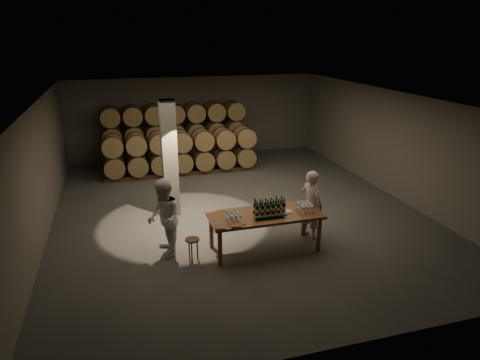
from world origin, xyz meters
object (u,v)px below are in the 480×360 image
object	(u,v)px
person_woman	(164,218)
notebook_near	(236,226)
bottle_cluster	(269,207)
stool	(192,243)
tasting_table	(265,218)
person_man	(311,204)
plate	(287,211)

from	to	relation	value
person_woman	notebook_near	bearing A→B (deg)	57.27
notebook_near	person_woman	world-z (taller)	person_woman
bottle_cluster	stool	bearing A→B (deg)	-176.80
tasting_table	notebook_near	distance (m)	0.94
person_man	person_woman	size ratio (longest dim) A/B	0.95
person_man	bottle_cluster	bearing A→B (deg)	79.49
bottle_cluster	plate	bearing A→B (deg)	-9.01
plate	person_man	bearing A→B (deg)	23.08
person_man	person_woman	distance (m)	3.58
bottle_cluster	plate	xyz separation A→B (m)	(0.40, -0.06, -0.12)
stool	tasting_table	bearing A→B (deg)	1.72
tasting_table	stool	distance (m)	1.75
notebook_near	person_man	size ratio (longest dim) A/B	0.13
plate	notebook_near	world-z (taller)	notebook_near
tasting_table	plate	xyz separation A→B (m)	(0.52, -0.01, 0.11)
notebook_near	stool	xyz separation A→B (m)	(-0.90, 0.40, -0.48)
tasting_table	person_woman	bearing A→B (deg)	170.49
plate	notebook_near	distance (m)	1.41
person_man	stool	bearing A→B (deg)	73.70
notebook_near	person_woman	size ratio (longest dim) A/B	0.12
plate	stool	bearing A→B (deg)	-179.02
tasting_table	bottle_cluster	distance (m)	0.26
stool	bottle_cluster	bearing A→B (deg)	3.20
tasting_table	bottle_cluster	world-z (taller)	bottle_cluster
plate	stool	world-z (taller)	plate
person_man	plate	bearing A→B (deg)	89.74
plate	bottle_cluster	bearing A→B (deg)	170.99
notebook_near	stool	distance (m)	1.10
person_man	person_woman	bearing A→B (deg)	65.74
tasting_table	person_woman	world-z (taller)	person_woman
bottle_cluster	stool	distance (m)	1.93
tasting_table	person_man	size ratio (longest dim) A/B	1.51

